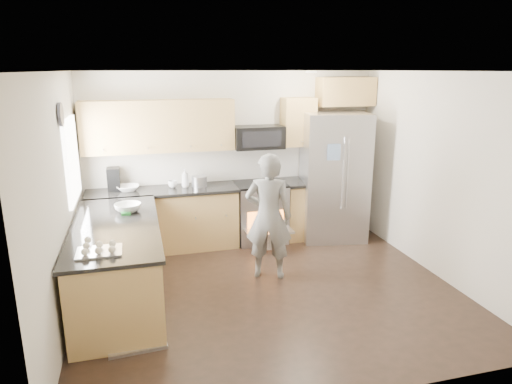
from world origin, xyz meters
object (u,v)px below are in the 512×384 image
object	(u,v)px
stove_range	(260,199)
dish_rack	(136,334)
person	(269,216)
refrigerator	(334,177)

from	to	relation	value
stove_range	dish_rack	bearing A→B (deg)	-128.84
person	stove_range	bearing A→B (deg)	-79.84
stove_range	refrigerator	world-z (taller)	refrigerator
refrigerator	person	size ratio (longest dim) A/B	1.22
stove_range	person	world-z (taller)	stove_range
person	dish_rack	size ratio (longest dim) A/B	2.78
stove_range	refrigerator	size ratio (longest dim) A/B	0.90
refrigerator	person	xyz separation A→B (m)	(-1.40, -1.12, -0.18)
dish_rack	person	bearing A→B (deg)	33.30
refrigerator	dish_rack	distance (m)	3.91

